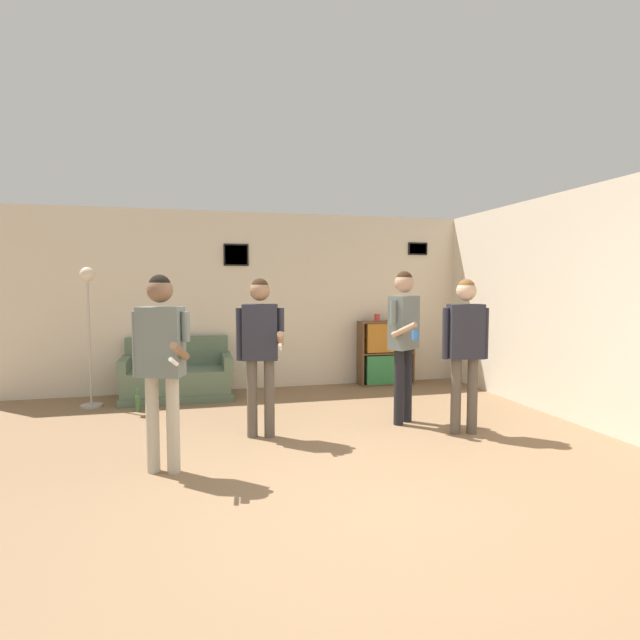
% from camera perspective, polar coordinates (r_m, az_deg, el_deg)
% --- Properties ---
extents(ground_plane, '(20.00, 20.00, 0.00)m').
position_cam_1_polar(ground_plane, '(3.80, 5.59, -20.87)').
color(ground_plane, '#846647').
extents(wall_back, '(8.53, 0.08, 2.70)m').
position_cam_1_polar(wall_back, '(7.77, -5.42, 2.20)').
color(wall_back, beige).
rests_on(wall_back, ground_plane).
extents(wall_right, '(0.06, 6.81, 2.70)m').
position_cam_1_polar(wall_right, '(6.92, 23.95, 1.62)').
color(wall_right, beige).
rests_on(wall_right, ground_plane).
extents(couch, '(1.50, 0.80, 0.84)m').
position_cam_1_polar(couch, '(7.38, -15.97, -6.38)').
color(couch, '#5B7056').
rests_on(couch, ground_plane).
extents(bookshelf, '(0.88, 0.30, 1.02)m').
position_cam_1_polar(bookshelf, '(8.10, 7.53, -3.75)').
color(bookshelf, brown).
rests_on(bookshelf, ground_plane).
extents(floor_lamp, '(0.28, 0.28, 1.83)m').
position_cam_1_polar(floor_lamp, '(7.13, -24.93, 0.57)').
color(floor_lamp, '#ADA89E').
rests_on(floor_lamp, ground_plane).
extents(person_player_foreground_left, '(0.48, 0.56, 1.69)m').
position_cam_1_polar(person_player_foreground_left, '(4.41, -17.71, -3.48)').
color(person_player_foreground_left, '#B7AD99').
rests_on(person_player_foreground_left, ground_plane).
extents(person_player_foreground_center, '(0.49, 0.52, 1.67)m').
position_cam_1_polar(person_player_foreground_center, '(5.22, -6.85, -2.31)').
color(person_player_foreground_center, brown).
rests_on(person_player_foreground_center, ground_plane).
extents(person_watcher_holding_cup, '(0.43, 0.58, 1.76)m').
position_cam_1_polar(person_watcher_holding_cup, '(5.79, 9.58, -1.08)').
color(person_watcher_holding_cup, black).
rests_on(person_watcher_holding_cup, ground_plane).
extents(person_spectator_near_bookshelf, '(0.49, 0.26, 1.66)m').
position_cam_1_polar(person_spectator_near_bookshelf, '(5.53, 16.27, -2.15)').
color(person_spectator_near_bookshelf, brown).
rests_on(person_spectator_near_bookshelf, ground_plane).
extents(bottle_on_floor, '(0.06, 0.06, 0.29)m').
position_cam_1_polar(bottle_on_floor, '(6.78, -20.07, -8.87)').
color(bottle_on_floor, '#3D6638').
rests_on(bottle_on_floor, ground_plane).
extents(drinking_cup, '(0.08, 0.08, 0.12)m').
position_cam_1_polar(drinking_cup, '(7.99, 6.54, 0.27)').
color(drinking_cup, red).
rests_on(drinking_cup, bookshelf).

